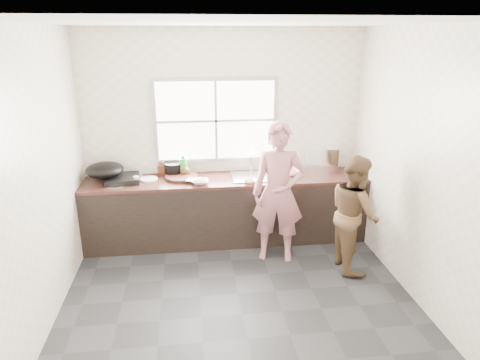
{
  "coord_description": "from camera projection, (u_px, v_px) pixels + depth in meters",
  "views": [
    {
      "loc": [
        -0.45,
        -3.87,
        2.61
      ],
      "look_at": [
        0.1,
        0.65,
        1.05
      ],
      "focal_mm": 32.0,
      "sensor_mm": 36.0,
      "label": 1
    }
  ],
  "objects": [
    {
      "name": "floor",
      "position": [
        238.0,
        294.0,
        4.53
      ],
      "size": [
        3.6,
        3.2,
        0.01
      ],
      "primitive_type": "cube",
      "color": "#272729",
      "rests_on": "ground"
    },
    {
      "name": "ceiling",
      "position": [
        238.0,
        22.0,
        3.65
      ],
      "size": [
        3.6,
        3.2,
        0.01
      ],
      "primitive_type": "cube",
      "color": "silver",
      "rests_on": "wall_back"
    },
    {
      "name": "wall_back",
      "position": [
        224.0,
        135.0,
        5.6
      ],
      "size": [
        3.6,
        0.01,
        2.7
      ],
      "primitive_type": "cube",
      "color": "silver",
      "rests_on": "ground"
    },
    {
      "name": "wall_left",
      "position": [
        41.0,
        180.0,
        3.88
      ],
      "size": [
        0.01,
        3.2,
        2.7
      ],
      "primitive_type": "cube",
      "color": "beige",
      "rests_on": "ground"
    },
    {
      "name": "wall_right",
      "position": [
        416.0,
        166.0,
        4.3
      ],
      "size": [
        0.01,
        3.2,
        2.7
      ],
      "primitive_type": "cube",
      "color": "beige",
      "rests_on": "ground"
    },
    {
      "name": "wall_front",
      "position": [
        269.0,
        254.0,
        2.58
      ],
      "size": [
        3.6,
        0.01,
        2.7
      ],
      "primitive_type": "cube",
      "color": "beige",
      "rests_on": "ground"
    },
    {
      "name": "cabinet",
      "position": [
        227.0,
        211.0,
        5.61
      ],
      "size": [
        3.6,
        0.62,
        0.82
      ],
      "primitive_type": "cube",
      "color": "black",
      "rests_on": "floor"
    },
    {
      "name": "countertop",
      "position": [
        226.0,
        180.0,
        5.47
      ],
      "size": [
        3.6,
        0.64,
        0.04
      ],
      "primitive_type": "cube",
      "color": "#361B16",
      "rests_on": "cabinet"
    },
    {
      "name": "sink",
      "position": [
        253.0,
        177.0,
        5.5
      ],
      "size": [
        0.55,
        0.45,
        0.02
      ],
      "primitive_type": "cube",
      "color": "silver",
      "rests_on": "countertop"
    },
    {
      "name": "faucet",
      "position": [
        251.0,
        162.0,
        5.64
      ],
      "size": [
        0.02,
        0.02,
        0.3
      ],
      "primitive_type": "cylinder",
      "color": "silver",
      "rests_on": "countertop"
    },
    {
      "name": "window_frame",
      "position": [
        216.0,
        121.0,
        5.51
      ],
      "size": [
        1.6,
        0.05,
        1.1
      ],
      "primitive_type": "cube",
      "color": "#9EA0A5",
      "rests_on": "wall_back"
    },
    {
      "name": "window_glazing",
      "position": [
        216.0,
        121.0,
        5.48
      ],
      "size": [
        1.5,
        0.01,
        1.0
      ],
      "primitive_type": "cube",
      "color": "white",
      "rests_on": "window_frame"
    },
    {
      "name": "woman",
      "position": [
        278.0,
        197.0,
        5.03
      ],
      "size": [
        0.65,
        0.5,
        1.57
      ],
      "primitive_type": "imported",
      "rotation": [
        0.0,
        0.0,
        -0.24
      ],
      "color": "#B56D74",
      "rests_on": "floor"
    },
    {
      "name": "person_side",
      "position": [
        354.0,
        213.0,
        4.86
      ],
      "size": [
        0.52,
        0.67,
        1.35
      ],
      "primitive_type": "imported",
      "rotation": [
        0.0,
        0.0,
        1.58
      ],
      "color": "brown",
      "rests_on": "floor"
    },
    {
      "name": "cutting_board",
      "position": [
        182.0,
        177.0,
        5.44
      ],
      "size": [
        0.47,
        0.47,
        0.04
      ],
      "primitive_type": "cylinder",
      "rotation": [
        0.0,
        0.0,
        0.16
      ],
      "color": "black",
      "rests_on": "countertop"
    },
    {
      "name": "cleaver",
      "position": [
        193.0,
        180.0,
        5.28
      ],
      "size": [
        0.2,
        0.1,
        0.01
      ],
      "primitive_type": "cube",
      "rotation": [
        0.0,
        0.0,
        0.02
      ],
      "color": "silver",
      "rests_on": "cutting_board"
    },
    {
      "name": "bowl_mince",
      "position": [
        200.0,
        182.0,
        5.25
      ],
      "size": [
        0.22,
        0.22,
        0.05
      ],
      "primitive_type": "imported",
      "rotation": [
        0.0,
        0.0,
        -0.07
      ],
      "color": "silver",
      "rests_on": "countertop"
    },
    {
      "name": "bowl_crabs",
      "position": [
        292.0,
        173.0,
        5.58
      ],
      "size": [
        0.19,
        0.19,
        0.06
      ],
      "primitive_type": "imported",
      "rotation": [
        0.0,
        0.0,
        0.05
      ],
      "color": "white",
      "rests_on": "countertop"
    },
    {
      "name": "bowl_held",
      "position": [
        250.0,
        181.0,
        5.29
      ],
      "size": [
        0.19,
        0.19,
        0.06
      ],
      "primitive_type": "imported",
      "rotation": [
        0.0,
        0.0,
        0.07
      ],
      "color": "white",
      "rests_on": "countertop"
    },
    {
      "name": "black_pot",
      "position": [
        173.0,
        169.0,
        5.55
      ],
      "size": [
        0.3,
        0.3,
        0.16
      ],
      "primitive_type": "cylinder",
      "rotation": [
        0.0,
        0.0,
        -0.38
      ],
      "color": "black",
      "rests_on": "countertop"
    },
    {
      "name": "plate_food",
      "position": [
        149.0,
        179.0,
        5.4
      ],
      "size": [
        0.26,
        0.26,
        0.02
      ],
      "primitive_type": "cylinder",
      "rotation": [
        0.0,
        0.0,
        -0.18
      ],
      "color": "white",
      "rests_on": "countertop"
    },
    {
      "name": "bottle_green",
      "position": [
        183.0,
        164.0,
        5.52
      ],
      "size": [
        0.15,
        0.15,
        0.32
      ],
      "primitive_type": "imported",
      "rotation": [
        0.0,
        0.0,
        -0.24
      ],
      "color": "green",
      "rests_on": "countertop"
    },
    {
      "name": "bottle_brown_tall",
      "position": [
        162.0,
        168.0,
        5.55
      ],
      "size": [
        0.1,
        0.1,
        0.2
      ],
      "primitive_type": "imported",
      "rotation": [
        0.0,
        0.0,
        -0.07
      ],
      "color": "#3E1B0F",
      "rests_on": "countertop"
    },
    {
      "name": "bottle_brown_short",
      "position": [
        185.0,
        170.0,
        5.52
      ],
      "size": [
        0.16,
        0.16,
        0.16
      ],
      "primitive_type": "imported",
      "rotation": [
        0.0,
        0.0,
        0.42
      ],
      "color": "#512E14",
      "rests_on": "countertop"
    },
    {
      "name": "glass_jar",
      "position": [
        136.0,
        180.0,
        5.25
      ],
      "size": [
        0.08,
        0.08,
        0.09
      ],
      "primitive_type": "cylinder",
      "rotation": [
        0.0,
        0.0,
        0.25
      ],
      "color": "silver",
      "rests_on": "countertop"
    },
    {
      "name": "burner",
      "position": [
        122.0,
        179.0,
        5.34
      ],
      "size": [
        0.46,
        0.46,
        0.06
      ],
      "primitive_type": "cube",
      "rotation": [
        0.0,
        0.0,
        0.11
      ],
      "color": "black",
      "rests_on": "countertop"
    },
    {
      "name": "wok",
      "position": [
        105.0,
        170.0,
        5.31
      ],
      "size": [
        0.48,
        0.48,
        0.18
      ],
      "primitive_type": "ellipsoid",
      "rotation": [
        0.0,
        0.0,
        -0.02
      ],
      "color": "black",
      "rests_on": "burner"
    },
    {
      "name": "dish_rack",
      "position": [
        321.0,
        158.0,
        5.75
      ],
      "size": [
        0.49,
        0.39,
        0.32
      ],
      "primitive_type": "cube",
      "rotation": [
        0.0,
        0.0,
        -0.22
      ],
      "color": "white",
      "rests_on": "countertop"
    },
    {
      "name": "pot_lid_left",
      "position": [
        115.0,
        185.0,
        5.2
      ],
      "size": [
        0.25,
        0.25,
        0.01
      ],
      "primitive_type": "cylinder",
      "rotation": [
        0.0,
        0.0,
        -0.08
      ],
      "color": "silver",
      "rests_on": "countertop"
    },
    {
      "name": "pot_lid_right",
      "position": [
        133.0,
        177.0,
        5.5
      ],
      "size": [
        0.28,
        0.28,
        0.01
      ],
      "primitive_type": "cylinder",
      "rotation": [
        0.0,
        0.0,
        -0.12
      ],
      "color": "silver",
      "rests_on": "countertop"
    }
  ]
}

